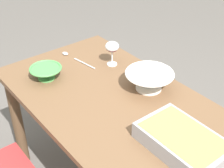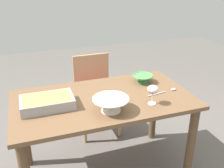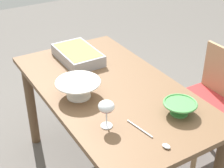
{
  "view_description": "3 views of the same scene",
  "coord_description": "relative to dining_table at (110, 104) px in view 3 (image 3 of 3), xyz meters",
  "views": [
    {
      "loc": [
        -1.05,
        0.86,
        1.74
      ],
      "look_at": [
        0.11,
        -0.05,
        0.76
      ],
      "focal_mm": 53.3,
      "sensor_mm": 36.0,
      "label": 1
    },
    {
      "loc": [
        -0.53,
        -1.7,
        1.65
      ],
      "look_at": [
        0.08,
        0.02,
        0.83
      ],
      "focal_mm": 41.07,
      "sensor_mm": 36.0,
      "label": 2
    },
    {
      "loc": [
        1.5,
        -0.9,
        1.8
      ],
      "look_at": [
        0.05,
        -0.02,
        0.79
      ],
      "focal_mm": 54.7,
      "sensor_mm": 36.0,
      "label": 3
    }
  ],
  "objects": [
    {
      "name": "casserole_dish",
      "position": [
        -0.43,
        -0.01,
        0.16
      ],
      "size": [
        0.38,
        0.24,
        0.08
      ],
      "color": "#99999E",
      "rests_on": "dining_table"
    },
    {
      "name": "dining_table",
      "position": [
        0.0,
        0.0,
        0.0
      ],
      "size": [
        1.4,
        0.77,
        0.73
      ],
      "color": "brown",
      "rests_on": "ground_plane"
    },
    {
      "name": "wine_glass",
      "position": [
        0.31,
        -0.21,
        0.23
      ],
      "size": [
        0.08,
        0.08,
        0.15
      ],
      "color": "white",
      "rests_on": "dining_table"
    },
    {
      "name": "small_bowl",
      "position": [
        -0.01,
        -0.21,
        0.18
      ],
      "size": [
        0.26,
        0.26,
        0.1
      ],
      "color": "white",
      "rests_on": "dining_table"
    },
    {
      "name": "chair",
      "position": [
        0.13,
        0.74,
        -0.15
      ],
      "size": [
        0.42,
        0.43,
        0.82
      ],
      "color": "#B22D2D",
      "rests_on": "ground_plane"
    },
    {
      "name": "mixing_bowl",
      "position": [
        0.42,
        0.18,
        0.16
      ],
      "size": [
        0.18,
        0.18,
        0.07
      ],
      "color": "#4C994C",
      "rests_on": "dining_table"
    },
    {
      "name": "serving_spoon",
      "position": [
        0.53,
        -0.06,
        0.13
      ],
      "size": [
        0.29,
        0.06,
        0.01
      ],
      "color": "silver",
      "rests_on": "dining_table"
    }
  ]
}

